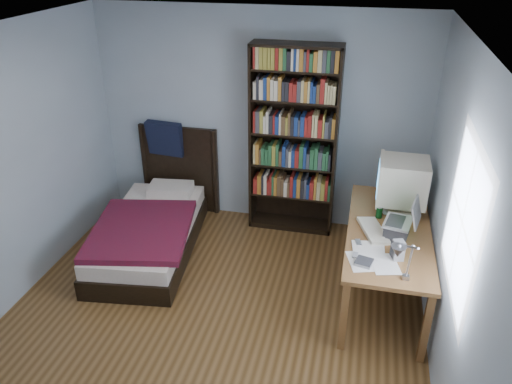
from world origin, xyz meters
TOP-DOWN VIEW (x-y plane):
  - room at (0.03, -0.00)m, footprint 4.20×4.24m
  - desk at (1.51, 1.35)m, footprint 0.75×1.74m
  - crt_monitor at (1.59, 1.28)m, footprint 0.47×0.44m
  - laptop at (1.58, 0.76)m, footprint 0.35×0.34m
  - desk_lamp at (1.52, -0.19)m, footprint 0.21×0.46m
  - keyboard at (1.36, 0.78)m, footprint 0.32×0.49m
  - speaker at (1.56, 0.40)m, footprint 0.11×0.11m
  - soda_can at (1.41, 1.07)m, footprint 0.06×0.06m
  - mouse at (1.47, 1.17)m, footprint 0.07×0.12m
  - phone_silver at (1.24, 0.57)m, footprint 0.06×0.10m
  - phone_grey at (1.22, 0.36)m, footprint 0.05×0.09m
  - external_drive at (1.30, 0.27)m, footprint 0.16×0.16m
  - bookshelf at (0.43, 1.94)m, footprint 0.97×0.30m
  - bed at (-1.00, 1.14)m, footprint 1.20×2.05m

SIDE VIEW (x-z plane):
  - bed at x=-1.00m, z-range -0.32..0.84m
  - desk at x=1.51m, z-range 0.06..0.79m
  - phone_silver at x=1.24m, z-range 0.73..0.75m
  - phone_grey at x=1.22m, z-range 0.73..0.75m
  - external_drive at x=1.30m, z-range 0.73..0.76m
  - keyboard at x=1.36m, z-range 0.72..0.77m
  - mouse at x=1.47m, z-range 0.73..0.77m
  - soda_can at x=1.41m, z-range 0.73..0.84m
  - speaker at x=1.56m, z-range 0.73..0.91m
  - laptop at x=1.58m, z-range 0.65..1.02m
  - crt_monitor at x=1.59m, z-range 0.76..1.29m
  - bookshelf at x=0.43m, z-range 0.01..2.16m
  - desk_lamp at x=1.52m, z-range 0.90..1.44m
  - room at x=0.03m, z-range 0.00..2.50m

